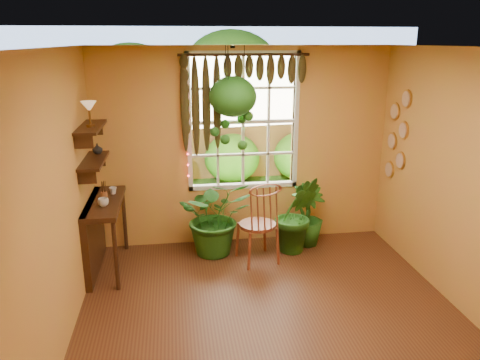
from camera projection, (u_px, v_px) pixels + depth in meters
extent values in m
plane|color=#562F18|center=(277.00, 331.00, 4.63)|extent=(4.50, 4.50, 0.00)
plane|color=silver|center=(285.00, 48.00, 3.85)|extent=(4.50, 4.50, 0.00)
plane|color=#D58C49|center=(243.00, 148.00, 6.37)|extent=(4.00, 0.00, 4.00)
plane|color=#D58C49|center=(50.00, 213.00, 3.97)|extent=(0.00, 4.50, 4.50)
cube|color=white|center=(243.00, 122.00, 6.30)|extent=(1.52, 0.10, 1.86)
cube|color=white|center=(243.00, 122.00, 6.33)|extent=(1.38, 0.01, 1.78)
cylinder|color=#38220F|center=(244.00, 55.00, 5.94)|extent=(1.70, 0.04, 0.04)
cube|color=#38220F|center=(104.00, 203.00, 5.65)|extent=(0.40, 1.20, 0.06)
cube|color=#38220F|center=(94.00, 236.00, 5.75)|extent=(0.08, 1.18, 0.90)
cylinder|color=#38220F|center=(116.00, 255.00, 5.28)|extent=(0.05, 0.05, 0.86)
cylinder|color=#38220F|center=(125.00, 220.00, 6.32)|extent=(0.05, 0.05, 0.86)
cube|color=#38220F|center=(94.00, 161.00, 5.49)|extent=(0.25, 0.90, 0.04)
cube|color=#38220F|center=(91.00, 127.00, 5.37)|extent=(0.25, 0.90, 0.04)
cube|color=#215718|center=(213.00, 158.00, 11.51)|extent=(14.00, 10.00, 0.04)
cube|color=brown|center=(220.00, 135.00, 9.54)|extent=(12.00, 0.10, 1.80)
plane|color=#8AABE8|center=(206.00, 86.00, 12.76)|extent=(12.00, 0.00, 12.00)
cylinder|color=brown|center=(258.00, 225.00, 5.97)|extent=(0.57, 0.57, 0.04)
torus|color=brown|center=(265.00, 190.00, 5.64)|extent=(0.44, 0.14, 0.45)
imported|color=#184412|center=(216.00, 216.00, 6.17)|extent=(0.96, 0.83, 1.06)
imported|color=#184412|center=(297.00, 214.00, 6.23)|extent=(0.59, 0.48, 1.06)
imported|color=#184412|center=(307.00, 215.00, 6.49)|extent=(0.52, 0.52, 0.85)
ellipsoid|color=black|center=(233.00, 104.00, 5.83)|extent=(0.35, 0.35, 0.21)
ellipsoid|color=#184412|center=(233.00, 97.00, 5.81)|extent=(0.60, 0.60, 0.51)
imported|color=silver|center=(103.00, 202.00, 5.44)|extent=(0.16, 0.16, 0.10)
imported|color=beige|center=(113.00, 191.00, 5.87)|extent=(0.11, 0.11, 0.09)
cylinder|color=#98572C|center=(104.00, 196.00, 5.66)|extent=(0.08, 0.08, 0.10)
imported|color=#B2AD99|center=(97.00, 149.00, 5.73)|extent=(0.12, 0.12, 0.13)
cylinder|color=brown|center=(91.00, 126.00, 5.28)|extent=(0.10, 0.10, 0.03)
cylinder|color=brown|center=(90.00, 118.00, 5.25)|extent=(0.02, 0.02, 0.17)
cone|color=slate|center=(89.00, 106.00, 5.21)|extent=(0.17, 0.17, 0.12)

